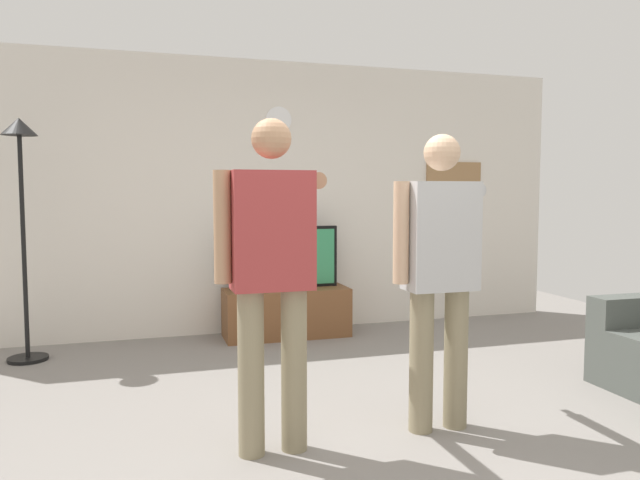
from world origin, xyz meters
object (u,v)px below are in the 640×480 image
object	(u,v)px
framed_picture	(453,185)
floor_lamp	(21,189)
person_standing_nearer_couch	(439,264)
wall_clock	(279,120)
person_standing_nearer_lamp	(272,265)
television	(285,257)
tv_stand	(286,312)

from	to	relation	value
framed_picture	floor_lamp	distance (m)	4.26
floor_lamp	person_standing_nearer_couch	world-z (taller)	floor_lamp
wall_clock	person_standing_nearer_lamp	world-z (taller)	wall_clock
floor_lamp	person_standing_nearer_couch	distance (m)	3.47
framed_picture	floor_lamp	bearing A→B (deg)	-173.37
television	tv_stand	bearing A→B (deg)	-90.00
tv_stand	framed_picture	size ratio (longest dim) A/B	1.84
person_standing_nearer_lamp	framed_picture	bearing A→B (deg)	46.61
wall_clock	person_standing_nearer_couch	distance (m)	3.01
television	person_standing_nearer_lamp	xyz separation A→B (m)	(-0.68, -2.55, 0.25)
person_standing_nearer_lamp	person_standing_nearer_couch	bearing A→B (deg)	1.84
wall_clock	tv_stand	bearing A→B (deg)	-90.00
tv_stand	person_standing_nearer_lamp	size ratio (longest dim) A/B	0.68
tv_stand	person_standing_nearer_lamp	bearing A→B (deg)	-105.28
person_standing_nearer_lamp	wall_clock	bearing A→B (deg)	76.25
wall_clock	floor_lamp	size ratio (longest dim) A/B	0.13
framed_picture	person_standing_nearer_couch	bearing A→B (deg)	-120.70
television	person_standing_nearer_couch	size ratio (longest dim) A/B	0.60
tv_stand	framed_picture	distance (m)	2.34
framed_picture	tv_stand	bearing A→B (deg)	-171.45
wall_clock	person_standing_nearer_lamp	size ratio (longest dim) A/B	0.14
television	person_standing_nearer_couch	bearing A→B (deg)	-82.77
framed_picture	person_standing_nearer_couch	distance (m)	3.26
wall_clock	person_standing_nearer_couch	world-z (taller)	wall_clock
wall_clock	person_standing_nearer_lamp	xyz separation A→B (m)	(-0.68, -2.80, -1.10)
framed_picture	person_standing_nearer_lamp	world-z (taller)	person_standing_nearer_lamp
tv_stand	framed_picture	xyz separation A→B (m)	(1.96, 0.30, 1.24)
person_standing_nearer_lamp	person_standing_nearer_couch	size ratio (longest dim) A/B	1.03
framed_picture	wall_clock	bearing A→B (deg)	-179.85
person_standing_nearer_lamp	television	bearing A→B (deg)	74.99
floor_lamp	person_standing_nearer_couch	xyz separation A→B (m)	(2.59, -2.28, -0.45)
floor_lamp	person_standing_nearer_lamp	world-z (taller)	floor_lamp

